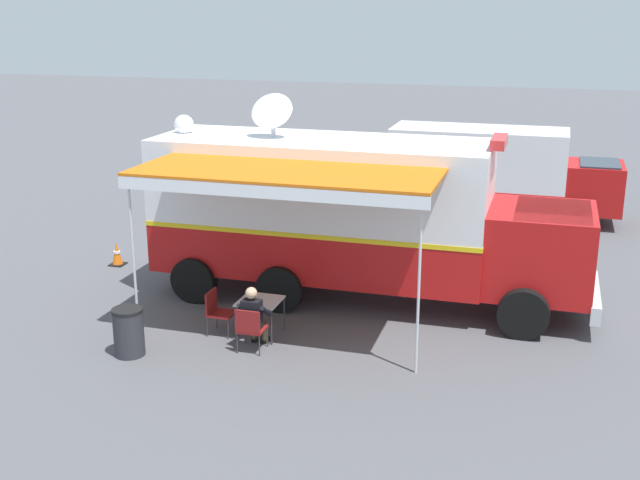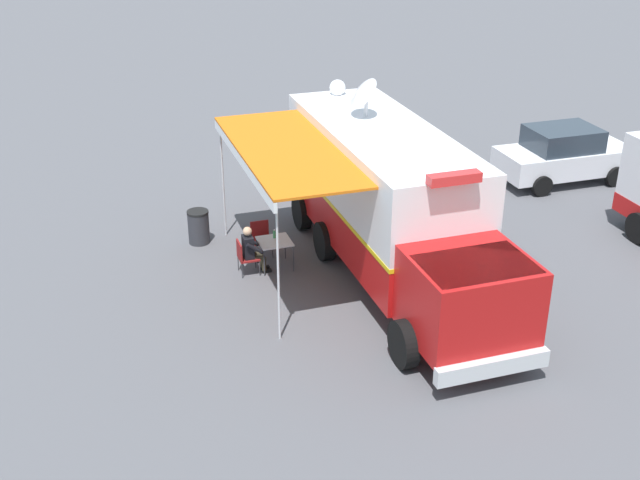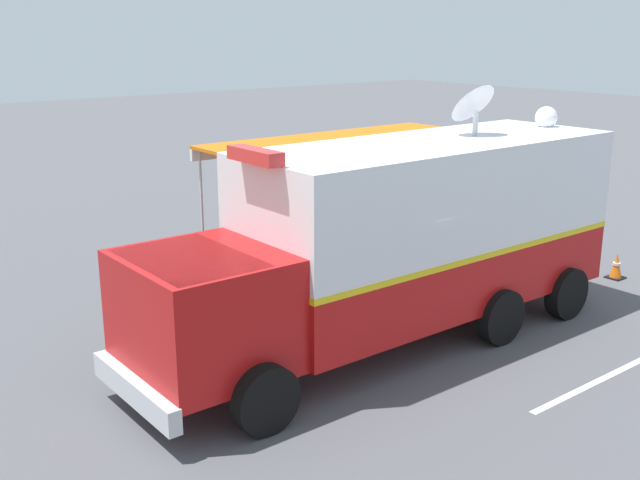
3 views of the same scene
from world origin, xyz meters
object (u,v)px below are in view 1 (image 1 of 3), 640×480
(traffic_cone, at_px, (117,254))
(car_behind_truck, at_px, (288,179))
(folding_table, at_px, (260,303))
(folding_chair_beside_table, at_px, (217,309))
(command_truck, at_px, (354,213))
(folding_chair_at_table, at_px, (250,326))
(trash_bin, at_px, (129,332))
(support_truck, at_px, (495,172))
(water_bottle, at_px, (253,294))
(seated_responder, at_px, (254,316))

(traffic_cone, height_order, car_behind_truck, car_behind_truck)
(folding_table, bearing_deg, folding_chair_beside_table, -80.93)
(command_truck, xyz_separation_m, folding_chair_at_table, (3.33, -1.15, -1.43))
(command_truck, xyz_separation_m, folding_table, (2.53, -1.25, -1.27))
(trash_bin, bearing_deg, command_truck, 141.26)
(support_truck, bearing_deg, command_truck, -16.79)
(command_truck, height_order, car_behind_truck, command_truck)
(command_truck, bearing_deg, folding_table, -26.34)
(folding_table, height_order, folding_chair_beside_table, folding_chair_beside_table)
(water_bottle, bearing_deg, trash_bin, -49.51)
(traffic_cone, xyz_separation_m, support_truck, (-7.43, 8.65, 1.11))
(folding_chair_beside_table, height_order, support_truck, support_truck)
(support_truck, bearing_deg, car_behind_truck, -86.65)
(folding_table, relative_size, trash_bin, 0.88)
(command_truck, xyz_separation_m, trash_bin, (4.06, -3.26, -1.49))
(command_truck, height_order, seated_responder, command_truck)
(command_truck, bearing_deg, water_bottle, -29.61)
(water_bottle, bearing_deg, folding_table, 74.81)
(support_truck, bearing_deg, water_bottle, -20.03)
(folding_table, bearing_deg, traffic_cone, -122.31)
(folding_chair_beside_table, height_order, traffic_cone, folding_chair_beside_table)
(folding_chair_at_table, relative_size, trash_bin, 0.96)
(seated_responder, relative_size, support_truck, 0.18)
(seated_responder, bearing_deg, traffic_cone, -126.50)
(water_bottle, xyz_separation_m, trash_bin, (1.58, -1.85, -0.38))
(folding_table, distance_m, folding_chair_at_table, 0.82)
(folding_table, xyz_separation_m, traffic_cone, (-3.14, -4.97, -0.39))
(traffic_cone, bearing_deg, folding_table, 57.69)
(folding_table, relative_size, car_behind_truck, 0.19)
(folding_chair_at_table, height_order, trash_bin, trash_bin)
(command_truck, distance_m, support_truck, 8.42)
(folding_chair_at_table, distance_m, seated_responder, 0.23)
(water_bottle, height_order, seated_responder, seated_responder)
(trash_bin, bearing_deg, folding_chair_beside_table, 140.35)
(water_bottle, bearing_deg, support_truck, 159.97)
(folding_chair_at_table, bearing_deg, car_behind_truck, -165.14)
(folding_chair_at_table, distance_m, traffic_cone, 6.43)
(command_truck, bearing_deg, traffic_cone, -95.62)
(seated_responder, bearing_deg, folding_chair_at_table, -0.38)
(command_truck, xyz_separation_m, folding_chair_beside_table, (2.67, -2.10, -1.43))
(command_truck, xyz_separation_m, car_behind_truck, (-7.66, -4.07, -1.06))
(folding_chair_at_table, xyz_separation_m, folding_chair_beside_table, (-0.66, -0.95, 0.00))
(water_bottle, height_order, folding_chair_at_table, water_bottle)
(seated_responder, bearing_deg, command_truck, 159.91)
(water_bottle, xyz_separation_m, car_behind_truck, (-10.15, -2.65, 0.05))
(seated_responder, distance_m, traffic_cone, 6.32)
(car_behind_truck, bearing_deg, water_bottle, 14.65)
(trash_bin, distance_m, traffic_cone, 5.54)
(folding_table, xyz_separation_m, trash_bin, (1.53, -2.01, -0.22))
(trash_bin, bearing_deg, car_behind_truck, -176.06)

